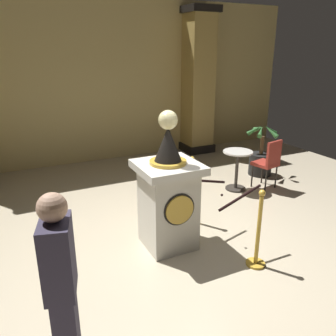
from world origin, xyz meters
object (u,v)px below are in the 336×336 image
stanchion_far (191,199)px  cafe_chair_red (269,160)px  pedestal_clock (168,196)px  cafe_table (237,165)px  stanchion_near (258,240)px  bystander_guest (61,285)px  potted_palm_right (261,159)px

stanchion_far → cafe_chair_red: size_ratio=1.11×
pedestal_clock → cafe_table: size_ratio=2.44×
stanchion_near → stanchion_far: 1.37m
bystander_guest → cafe_table: bystander_guest is taller
stanchion_far → bystander_guest: 2.94m
cafe_chair_red → bystander_guest: bearing=-150.0°
potted_palm_right → bystander_guest: size_ratio=0.69×
pedestal_clock → potted_palm_right: bearing=29.3°
bystander_guest → cafe_chair_red: (4.20, 2.43, -0.28)m
potted_palm_right → cafe_chair_red: size_ratio=1.17×
stanchion_far → pedestal_clock: bearing=-143.5°
stanchion_near → cafe_table: stanchion_near is taller
pedestal_clock → stanchion_far: 0.84m
potted_palm_right → stanchion_near: bearing=-130.7°
cafe_chair_red → potted_palm_right: bearing=59.7°
pedestal_clock → stanchion_far: (0.61, 0.45, -0.35)m
pedestal_clock → stanchion_near: bearing=-49.3°
potted_palm_right → cafe_table: potted_palm_right is taller
stanchion_near → cafe_table: bearing=59.4°
potted_palm_right → stanchion_far: bearing=-152.7°
cafe_table → pedestal_clock: bearing=-149.0°
pedestal_clock → stanchion_near: (0.78, -0.91, -0.37)m
pedestal_clock → cafe_chair_red: size_ratio=1.94×
potted_palm_right → cafe_table: (-0.97, -0.46, 0.15)m
pedestal_clock → cafe_table: bearing=31.0°
stanchion_near → pedestal_clock: bearing=130.7°
pedestal_clock → cafe_chair_red: pedestal_clock is taller
pedestal_clock → potted_palm_right: 3.47m
stanchion_near → stanchion_far: bearing=97.0°
stanchion_far → potted_palm_right: size_ratio=0.95×
pedestal_clock → stanchion_far: bearing=36.5°
potted_palm_right → cafe_chair_red: 0.83m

